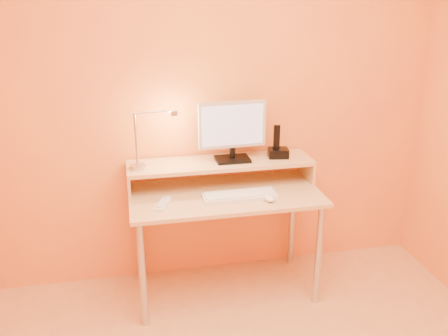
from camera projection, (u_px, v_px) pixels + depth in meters
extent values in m
cube|color=orange|center=(215.00, 99.00, 3.13)|extent=(3.00, 0.04, 2.50)
cylinder|color=#B6B6BF|center=(143.00, 275.00, 2.81)|extent=(0.04, 0.04, 0.69)
cylinder|color=#B6B6BF|center=(319.00, 255.00, 3.02)|extent=(0.04, 0.04, 0.69)
cylinder|color=#B6B6BF|center=(139.00, 235.00, 3.27)|extent=(0.04, 0.04, 0.69)
cylinder|color=#B6B6BF|center=(292.00, 220.00, 3.48)|extent=(0.04, 0.04, 0.69)
cube|color=#EEC283|center=(225.00, 195.00, 3.02)|extent=(1.20, 0.60, 0.02)
cube|color=#EEC283|center=(129.00, 181.00, 3.02)|extent=(0.02, 0.30, 0.14)
cube|color=#EEC283|center=(306.00, 168.00, 3.25)|extent=(0.02, 0.30, 0.14)
cube|color=#EEC283|center=(221.00, 163.00, 3.10)|extent=(1.20, 0.30, 0.02)
cube|color=black|center=(232.00, 159.00, 3.11)|extent=(0.22, 0.16, 0.02)
cylinder|color=black|center=(232.00, 153.00, 3.10)|extent=(0.04, 0.04, 0.07)
cube|color=silver|center=(232.00, 125.00, 3.04)|extent=(0.44, 0.06, 0.30)
cube|color=black|center=(231.00, 124.00, 3.06)|extent=(0.39, 0.03, 0.25)
cube|color=silver|center=(233.00, 125.00, 3.02)|extent=(0.40, 0.03, 0.26)
cylinder|color=#B6B6BF|center=(138.00, 167.00, 2.97)|extent=(0.10, 0.10, 0.02)
cylinder|color=#B6B6BF|center=(136.00, 139.00, 2.91)|extent=(0.01, 0.01, 0.33)
cylinder|color=#B6B6BF|center=(154.00, 112.00, 2.87)|extent=(0.24, 0.01, 0.01)
cylinder|color=#B6B6BF|center=(175.00, 113.00, 2.90)|extent=(0.04, 0.04, 0.03)
cylinder|color=#FFEAC6|center=(175.00, 116.00, 2.90)|extent=(0.03, 0.03, 0.00)
cube|color=black|center=(278.00, 153.00, 3.16)|extent=(0.14, 0.12, 0.06)
cube|color=black|center=(277.00, 137.00, 3.12)|extent=(0.04, 0.03, 0.16)
cube|color=#174EFF|center=(287.00, 155.00, 3.13)|extent=(0.01, 0.00, 0.04)
cube|color=silver|center=(240.00, 196.00, 2.94)|extent=(0.46, 0.15, 0.02)
ellipsoid|color=silver|center=(269.00, 197.00, 2.91)|extent=(0.07, 0.12, 0.04)
cube|color=silver|center=(163.00, 204.00, 2.84)|extent=(0.12, 0.20, 0.02)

